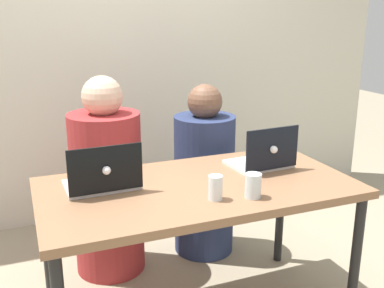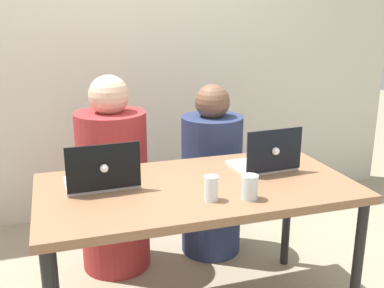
# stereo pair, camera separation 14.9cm
# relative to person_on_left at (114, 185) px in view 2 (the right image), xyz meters

# --- Properties ---
(back_wall) EXTENTS (4.50, 0.10, 2.35)m
(back_wall) POSITION_rel_person_on_left_xyz_m (0.32, 0.84, 0.64)
(back_wall) COLOR beige
(back_wall) RESTS_ON ground
(desk) EXTENTS (1.51, 0.78, 0.75)m
(desk) POSITION_rel_person_on_left_xyz_m (0.32, -0.66, 0.15)
(desk) COLOR #875F41
(desk) RESTS_ON ground
(person_on_left) EXTENTS (0.51, 0.51, 1.21)m
(person_on_left) POSITION_rel_person_on_left_xyz_m (0.00, 0.00, 0.00)
(person_on_left) COLOR #A02C2D
(person_on_left) RESTS_ON ground
(person_on_right) EXTENTS (0.46, 0.46, 1.13)m
(person_on_right) POSITION_rel_person_on_left_xyz_m (0.64, 0.00, -0.04)
(person_on_right) COLOR navy
(person_on_right) RESTS_ON ground
(laptop_back_left) EXTENTS (0.34, 0.28, 0.23)m
(laptop_back_left) POSITION_rel_person_on_left_xyz_m (-0.12, -0.56, 0.27)
(laptop_back_left) COLOR silver
(laptop_back_left) RESTS_ON desk
(laptop_back_right) EXTENTS (0.33, 0.29, 0.24)m
(laptop_back_right) POSITION_rel_person_on_left_xyz_m (0.73, -0.57, 0.27)
(laptop_back_right) COLOR silver
(laptop_back_right) RESTS_ON desk
(water_glass_right) EXTENTS (0.07, 0.07, 0.11)m
(water_glass_right) POSITION_rel_person_on_left_xyz_m (0.48, -0.90, 0.26)
(water_glass_right) COLOR silver
(water_glass_right) RESTS_ON desk
(water_glass_center) EXTENTS (0.06, 0.06, 0.11)m
(water_glass_center) POSITION_rel_person_on_left_xyz_m (0.32, -0.86, 0.26)
(water_glass_center) COLOR white
(water_glass_center) RESTS_ON desk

